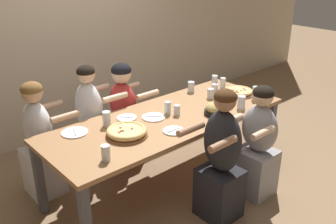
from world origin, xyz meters
TOP-DOWN VIEW (x-y plane):
  - ground_plane at (0.00, 0.00)m, footprint 18.00×18.00m
  - restaurant_back_panel at (0.00, 1.76)m, footprint 10.00×0.06m
  - dining_table at (0.00, 0.00)m, footprint 2.44×0.92m
  - pizza_board_main at (-0.53, -0.06)m, footprint 0.36×0.36m
  - pizza_board_second at (1.00, -0.05)m, footprint 0.35×0.35m
  - skillet_bowl at (0.39, -0.26)m, footprint 0.32×0.22m
  - empty_plate_a at (-0.17, -0.27)m, footprint 0.20×0.20m
  - empty_plate_b at (-0.12, 0.07)m, footprint 0.22×0.22m
  - empty_plate_c at (-0.32, 0.23)m, footprint 0.19×0.19m
  - empty_plate_d at (-0.84, 0.28)m, footprint 0.23×0.23m
  - cocktail_glass_blue at (0.82, 0.14)m, footprint 0.07×0.07m
  - drinking_glass_a at (0.65, 0.35)m, footprint 0.08×0.08m
  - drinking_glass_b at (0.67, 0.07)m, footprint 0.07×0.07m
  - drinking_glass_c at (1.00, 0.18)m, footprint 0.06×0.06m
  - drinking_glass_d at (0.68, -0.34)m, footprint 0.08×0.08m
  - drinking_glass_e at (0.98, -0.28)m, footprint 0.06×0.06m
  - drinking_glass_f at (-0.55, 0.21)m, footprint 0.07×0.07m
  - drinking_glass_g at (0.04, 0.05)m, footprint 0.06×0.06m
  - drinking_glass_h at (-0.89, -0.29)m, footprint 0.07×0.07m
  - drinking_glass_i at (0.97, 0.28)m, footprint 0.07×0.07m
  - drinking_glass_j at (0.09, -0.03)m, footprint 0.06×0.06m
  - diner_near_midright at (0.52, -0.68)m, footprint 0.51×0.40m
  - diner_far_center at (-0.04, 0.68)m, footprint 0.51×0.40m
  - diner_far_midleft at (-0.46, 0.68)m, footprint 0.51×0.40m
  - diner_far_left at (-1.00, 0.68)m, footprint 0.51×0.40m
  - diner_near_center at (-0.00, -0.68)m, footprint 0.51×0.40m

SIDE VIEW (x-z plane):
  - ground_plane at x=0.00m, z-range 0.00..0.00m
  - diner_near_midright at x=0.52m, z-range -0.05..1.06m
  - diner_far_left at x=-1.00m, z-range -0.05..1.10m
  - diner_far_center at x=-0.04m, z-range -0.04..1.10m
  - diner_far_midleft at x=-0.46m, z-range -0.06..1.14m
  - diner_near_center at x=0.00m, z-range -0.05..1.15m
  - dining_table at x=0.00m, z-range 0.30..1.04m
  - empty_plate_d at x=-0.84m, z-range 0.74..0.76m
  - empty_plate_b at x=-0.12m, z-range 0.74..0.76m
  - empty_plate_a at x=-0.17m, z-range 0.74..0.76m
  - empty_plate_c at x=-0.32m, z-range 0.74..0.76m
  - pizza_board_second at x=1.00m, z-range 0.74..0.80m
  - pizza_board_main at x=-0.53m, z-range 0.74..0.81m
  - drinking_glass_j at x=0.09m, z-range 0.74..0.84m
  - drinking_glass_b at x=0.67m, z-range 0.73..0.84m
  - cocktail_glass_blue at x=0.82m, z-range 0.72..0.86m
  - drinking_glass_a at x=0.65m, z-range 0.73..0.85m
  - skillet_bowl at x=0.39m, z-range 0.73..0.85m
  - drinking_glass_h at x=-0.89m, z-range 0.73..0.86m
  - drinking_glass_g at x=0.04m, z-range 0.73..0.86m
  - drinking_glass_d at x=0.68m, z-range 0.73..0.87m
  - drinking_glass_f at x=-0.55m, z-range 0.73..0.87m
  - drinking_glass_i at x=0.97m, z-range 0.73..0.87m
  - drinking_glass_c at x=1.00m, z-range 0.74..0.87m
  - drinking_glass_e at x=0.98m, z-range 0.73..0.88m
  - restaurant_back_panel at x=0.00m, z-range 0.00..3.20m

